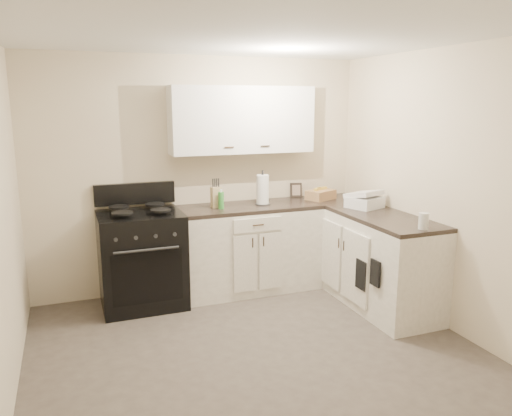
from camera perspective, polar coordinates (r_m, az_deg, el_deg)
name	(u,v)px	position (r m, az deg, el deg)	size (l,w,h in m)	color
floor	(262,359)	(4.18, 0.65, -16.86)	(3.60, 3.60, 0.00)	#473F38
ceiling	(262,32)	(3.70, 0.74, 19.45)	(3.60, 3.60, 0.00)	white
wall_back	(201,175)	(5.44, -6.31, 3.76)	(3.60, 3.60, 0.00)	beige
wall_right	(453,192)	(4.70, 21.55, 1.72)	(3.60, 3.60, 0.00)	beige
wall_front	(419,288)	(2.24, 18.10, -8.69)	(3.60, 3.60, 0.00)	beige
base_cabinets_back	(248,250)	(5.45, -0.97, -4.77)	(1.55, 0.60, 0.90)	white
base_cabinets_right	(365,256)	(5.36, 12.38, -5.35)	(0.60, 1.90, 0.90)	white
countertop_back	(247,207)	(5.34, -0.99, 0.07)	(1.55, 0.60, 0.04)	black
countertop_right	(367,212)	(5.24, 12.61, -0.43)	(0.60, 1.90, 0.04)	black
upper_cabinets	(242,120)	(5.37, -1.58, 10.04)	(1.55, 0.30, 0.70)	white
stove	(142,261)	(5.17, -12.91, -5.91)	(0.82, 0.70, 0.99)	black
knife_block	(216,197)	(5.24, -4.59, 1.24)	(0.10, 0.09, 0.22)	#D2BA81
paper_towel	(263,190)	(5.36, 0.76, 2.10)	(0.13, 0.13, 0.32)	white
soap_bottle	(221,200)	(5.16, -4.01, 0.87)	(0.06, 0.06, 0.18)	green
picture_frame	(296,190)	(5.82, 4.59, 2.06)	(0.13, 0.02, 0.17)	black
wicker_basket	(321,195)	(5.72, 7.40, 1.52)	(0.32, 0.21, 0.11)	#A97E50
countertop_grill	(365,202)	(5.34, 12.30, 0.66)	(0.32, 0.30, 0.12)	white
glass_jar	(424,221)	(4.56, 18.60, -1.42)	(0.09, 0.09, 0.14)	silver
oven_mitt_near	(375,273)	(4.66, 13.46, -7.25)	(0.02, 0.14, 0.24)	black
oven_mitt_far	(361,275)	(4.86, 11.93, -7.48)	(0.02, 0.16, 0.28)	black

